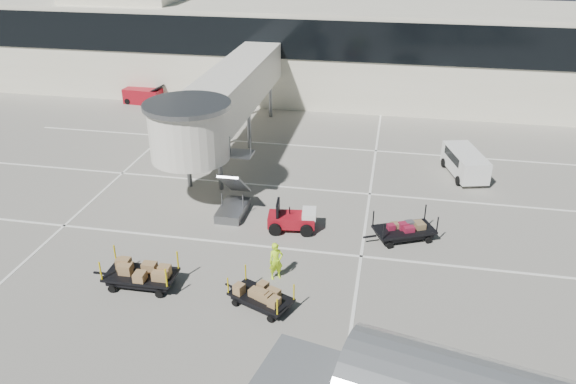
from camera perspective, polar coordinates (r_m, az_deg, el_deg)
name	(u,v)px	position (r m, az deg, el deg)	size (l,w,h in m)	color
ground	(232,266)	(27.22, -5.67, -7.48)	(140.00, 140.00, 0.00)	#A19D90
lane_markings	(263,183)	(35.22, -2.53, 0.96)	(40.00, 30.00, 0.02)	white
terminal	(317,48)	(53.17, 2.97, 14.39)	(64.00, 12.11, 15.20)	white
jet_bridge	(223,100)	(37.15, -6.64, 9.25)	(5.70, 20.40, 6.03)	silver
baggage_tug	(293,219)	(29.76, 0.50, -2.80)	(2.64, 1.85, 1.65)	maroon
suitcase_cart	(406,231)	(29.54, 11.89, -3.85)	(3.74, 2.65, 1.47)	black
box_cart_near	(261,297)	(24.26, -2.76, -10.57)	(3.32, 2.31, 1.30)	black
box_cart_far	(141,274)	(26.28, -14.71, -8.10)	(3.91, 1.63, 1.53)	black
ground_worker	(276,261)	(25.77, -1.23, -7.03)	(0.67, 0.44, 1.84)	#C1FF1A
minivan	(464,161)	(37.65, 17.49, 3.04)	(2.77, 4.55, 1.61)	white
belt_loader	(143,96)	(52.04, -14.48, 9.41)	(3.65, 1.65, 1.72)	maroon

